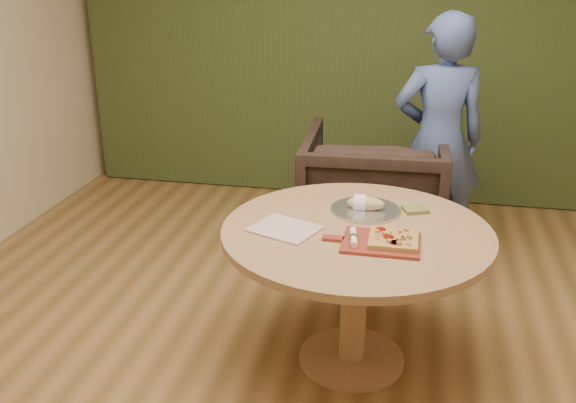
# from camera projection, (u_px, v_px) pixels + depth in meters

# --- Properties ---
(room_shell) EXTENTS (5.04, 6.04, 2.84)m
(room_shell) POSITION_uv_depth(u_px,v_px,m) (305.00, 114.00, 2.50)
(room_shell) COLOR olive
(room_shell) RESTS_ON ground
(curtain) EXTENTS (4.80, 0.14, 2.78)m
(curtain) POSITION_uv_depth(u_px,v_px,m) (369.00, 30.00, 5.15)
(curtain) COLOR #2E3E1C
(curtain) RESTS_ON ground
(pedestal_table) EXTENTS (1.31, 1.31, 0.75)m
(pedestal_table) POSITION_uv_depth(u_px,v_px,m) (356.00, 255.00, 3.13)
(pedestal_table) COLOR tan
(pedestal_table) RESTS_ON ground
(pizza_paddle) EXTENTS (0.45, 0.28, 0.01)m
(pizza_paddle) POSITION_uv_depth(u_px,v_px,m) (379.00, 242.00, 2.91)
(pizza_paddle) COLOR maroon
(pizza_paddle) RESTS_ON pedestal_table
(flatbread_pizza) EXTENTS (0.22, 0.22, 0.04)m
(flatbread_pizza) POSITION_uv_depth(u_px,v_px,m) (394.00, 239.00, 2.90)
(flatbread_pizza) COLOR tan
(flatbread_pizza) RESTS_ON pizza_paddle
(cutlery_roll) EXTENTS (0.05, 0.20, 0.03)m
(cutlery_roll) POSITION_uv_depth(u_px,v_px,m) (354.00, 237.00, 2.91)
(cutlery_roll) COLOR white
(cutlery_roll) RESTS_ON pizza_paddle
(newspaper) EXTENTS (0.37, 0.34, 0.01)m
(newspaper) POSITION_uv_depth(u_px,v_px,m) (285.00, 229.00, 3.06)
(newspaper) COLOR white
(newspaper) RESTS_ON pedestal_table
(serving_tray) EXTENTS (0.36, 0.36, 0.02)m
(serving_tray) POSITION_uv_depth(u_px,v_px,m) (366.00, 210.00, 3.28)
(serving_tray) COLOR silver
(serving_tray) RESTS_ON pedestal_table
(bread_roll) EXTENTS (0.19, 0.09, 0.09)m
(bread_roll) POSITION_uv_depth(u_px,v_px,m) (364.00, 203.00, 3.27)
(bread_roll) COLOR #D3B680
(bread_roll) RESTS_ON serving_tray
(green_packet) EXTENTS (0.15, 0.14, 0.02)m
(green_packet) POSITION_uv_depth(u_px,v_px,m) (415.00, 209.00, 3.28)
(green_packet) COLOR #575F2B
(green_packet) RESTS_ON pedestal_table
(armchair) EXTENTS (0.97, 0.91, 0.96)m
(armchair) POSITION_uv_depth(u_px,v_px,m) (373.00, 187.00, 4.39)
(armchair) COLOR black
(armchair) RESTS_ON ground
(person_standing) EXTENTS (0.67, 0.51, 1.66)m
(person_standing) POSITION_uv_depth(u_px,v_px,m) (439.00, 141.00, 4.21)
(person_standing) COLOR #425894
(person_standing) RESTS_ON ground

